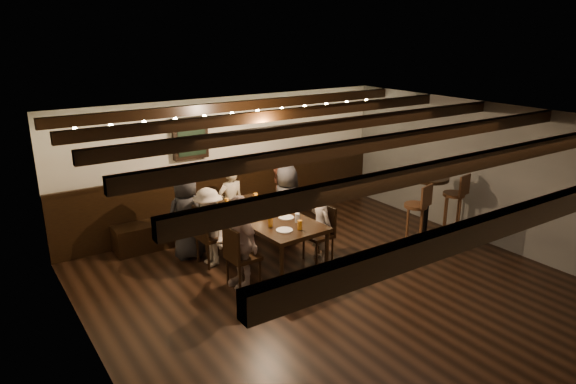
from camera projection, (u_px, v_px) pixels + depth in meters
room at (251, 188)px, 8.37m from camera, size 7.00×7.00×7.00m
dining_table at (265, 219)px, 7.98m from camera, size 1.06×2.15×0.79m
chair_left_near at (212, 246)px, 8.05m from camera, size 0.46×0.46×0.96m
chair_left_far at (242, 267)px, 7.36m from camera, size 0.44×0.44×0.92m
chair_right_near at (285, 227)px, 8.88m from camera, size 0.42×0.42×0.88m
chair_right_far at (319, 244)px, 8.19m from camera, size 0.42×0.42×0.88m
person_bench_left at (187, 216)px, 8.16m from camera, size 0.71×0.48×1.41m
person_bench_centre at (231, 204)px, 8.80m from camera, size 0.51×0.35×1.35m
person_bench_right at (278, 200)px, 9.22m from camera, size 0.63×0.50×1.24m
person_left_near at (209, 227)px, 7.93m from camera, size 0.51×0.83×1.25m
person_left_far at (240, 242)px, 7.22m from camera, size 0.38×0.82×1.38m
person_right_near at (287, 204)px, 8.77m from camera, size 0.47×0.70×1.38m
person_right_far at (321, 224)px, 8.11m from camera, size 0.31×0.45×1.19m
pint_a at (227, 203)px, 8.32m from camera, size 0.07×0.07×0.14m
pint_b at (256, 197)px, 8.58m from camera, size 0.07×0.07×0.14m
pint_c at (246, 213)px, 7.85m from camera, size 0.07×0.07×0.14m
pint_d at (274, 204)px, 8.27m from camera, size 0.07×0.07×0.14m
pint_e at (270, 222)px, 7.47m from camera, size 0.07×0.07×0.14m
pint_f at (297, 218)px, 7.64m from camera, size 0.07×0.07×0.14m
pint_g at (300, 225)px, 7.36m from camera, size 0.07×0.07×0.14m
plate_near at (284, 230)px, 7.34m from camera, size 0.24×0.24×0.01m
plate_far at (286, 217)px, 7.84m from camera, size 0.24×0.24×0.01m
condiment_caddy at (267, 212)px, 7.91m from camera, size 0.15×0.10×0.12m
candle at (261, 207)px, 8.25m from camera, size 0.05×0.05×0.05m
high_top_table at (427, 200)px, 8.74m from camera, size 0.66×0.66×1.18m
bar_stool_left at (414, 227)px, 8.41m from camera, size 0.40×0.42×1.19m
bar_stool_right at (452, 215)px, 8.98m from camera, size 0.39×0.41×1.19m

